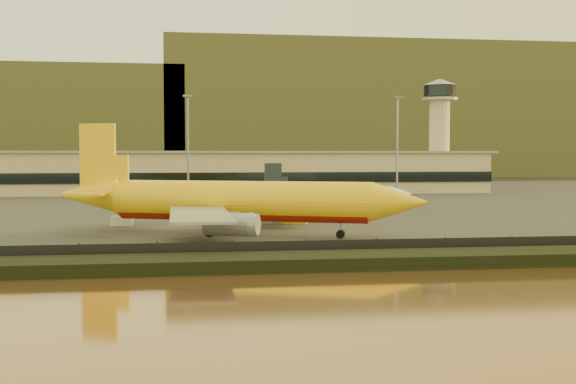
% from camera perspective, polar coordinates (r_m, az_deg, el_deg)
% --- Properties ---
extents(ground, '(900.00, 900.00, 0.00)m').
position_cam_1_polar(ground, '(91.87, -1.23, -4.40)').
color(ground, black).
rests_on(ground, ground).
extents(embankment, '(320.00, 7.00, 1.40)m').
position_cam_1_polar(embankment, '(75.10, 0.38, -5.53)').
color(embankment, black).
rests_on(embankment, ground).
extents(tarmac, '(320.00, 220.00, 0.20)m').
position_cam_1_polar(tarmac, '(186.12, -4.84, -0.62)').
color(tarmac, '#2D2D2D').
rests_on(tarmac, ground).
extents(perimeter_fence, '(300.00, 0.05, 2.20)m').
position_cam_1_polar(perimeter_fence, '(78.93, -0.06, -4.67)').
color(perimeter_fence, black).
rests_on(perimeter_fence, tarmac).
extents(terminal_building, '(202.00, 25.00, 12.60)m').
position_cam_1_polar(terminal_building, '(216.06, -9.18, 1.48)').
color(terminal_building, tan).
rests_on(terminal_building, tarmac).
extents(control_tower, '(11.20, 11.20, 35.50)m').
position_cam_1_polar(control_tower, '(236.04, 11.88, 5.32)').
color(control_tower, tan).
rests_on(control_tower, tarmac).
extents(apron_light_masts, '(152.20, 12.20, 25.40)m').
position_cam_1_polar(apron_light_masts, '(167.52, 0.70, 4.32)').
color(apron_light_masts, slate).
rests_on(apron_light_masts, tarmac).
extents(distant_hills, '(470.00, 160.00, 70.00)m').
position_cam_1_polar(distant_hills, '(430.96, -9.61, 5.56)').
color(distant_hills, brown).
rests_on(distant_hills, ground).
extents(dhl_cargo_jet, '(52.34, 49.58, 16.22)m').
position_cam_1_polar(dhl_cargo_jet, '(103.31, -4.22, -0.78)').
color(dhl_cargo_jet, yellow).
rests_on(dhl_cargo_jet, tarmac).
extents(white_narrowbody_jet, '(34.18, 33.27, 9.82)m').
position_cam_1_polar(white_narrowbody_jet, '(151.97, 3.79, -0.29)').
color(white_narrowbody_jet, silver).
rests_on(white_narrowbody_jet, tarmac).
extents(gse_vehicle_yellow, '(4.49, 3.01, 1.85)m').
position_cam_1_polar(gse_vehicle_yellow, '(120.79, 0.52, -2.08)').
color(gse_vehicle_yellow, yellow).
rests_on(gse_vehicle_yellow, tarmac).
extents(gse_vehicle_white, '(3.78, 2.39, 1.58)m').
position_cam_1_polar(gse_vehicle_white, '(120.63, -12.99, -2.24)').
color(gse_vehicle_white, silver).
rests_on(gse_vehicle_white, tarmac).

